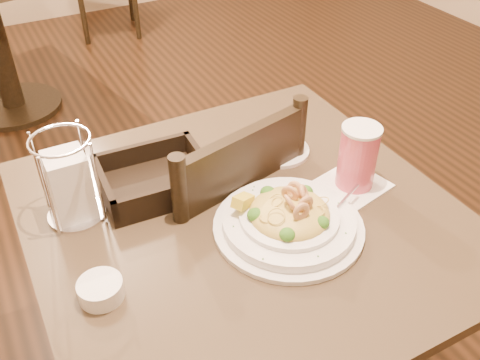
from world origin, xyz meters
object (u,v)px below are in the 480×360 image
pasta_bowl (289,218)px  main_table (244,288)px  dining_chair_near (212,239)px  drink_glass (358,157)px  bread_basket (155,180)px  butter_ramekin (101,290)px  napkin_caddy (70,184)px  side_plate (279,150)px

pasta_bowl → main_table: bearing=124.5°
main_table → dining_chair_near: (0.02, 0.22, -0.03)m
drink_glass → bread_basket: size_ratio=0.65×
drink_glass → butter_ramekin: 0.62m
main_table → pasta_bowl: 0.29m
drink_glass → main_table: bearing=174.2°
napkin_caddy → dining_chair_near: bearing=8.3°
pasta_bowl → dining_chair_near: bearing=97.9°
main_table → napkin_caddy: 0.49m
drink_glass → bread_basket: (-0.41, 0.20, -0.05)m
main_table → butter_ramekin: (-0.34, -0.08, 0.26)m
main_table → butter_ramekin: size_ratio=10.75×
pasta_bowl → bread_basket: (-0.20, 0.26, -0.01)m
dining_chair_near → napkin_caddy: napkin_caddy is taller
main_table → dining_chair_near: dining_chair_near is taller
bread_basket → side_plate: size_ratio=1.66×
main_table → pasta_bowl: (0.06, -0.09, 0.27)m
bread_basket → main_table: bearing=-52.0°
side_plate → butter_ramekin: bearing=-155.0°
napkin_caddy → side_plate: bearing=0.0°
drink_glass → bread_basket: drink_glass is taller
pasta_bowl → bread_basket: size_ratio=1.38×
napkin_caddy → butter_ramekin: (-0.02, -0.25, -0.07)m
dining_chair_near → bread_basket: size_ratio=3.67×
napkin_caddy → main_table: bearing=-27.6°
main_table → dining_chair_near: bearing=85.6°
drink_glass → side_plate: bearing=112.9°
dining_chair_near → bread_basket: bearing=1.5°
pasta_bowl → butter_ramekin: 0.40m
pasta_bowl → side_plate: size_ratio=2.30×
pasta_bowl → napkin_caddy: (-0.38, 0.26, 0.06)m
bread_basket → pasta_bowl: bearing=-53.1°
napkin_caddy → bread_basket: bearing=2.2°
side_plate → main_table: bearing=-138.6°
main_table → side_plate: side_plate is taller
bread_basket → drink_glass: bearing=-26.3°
dining_chair_near → main_table: bearing=71.9°
napkin_caddy → drink_glass: bearing=-18.2°
pasta_bowl → drink_glass: size_ratio=2.13×
side_plate → butter_ramekin: butter_ramekin is taller
drink_glass → side_plate: size_ratio=1.08×
pasta_bowl → drink_glass: drink_glass is taller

